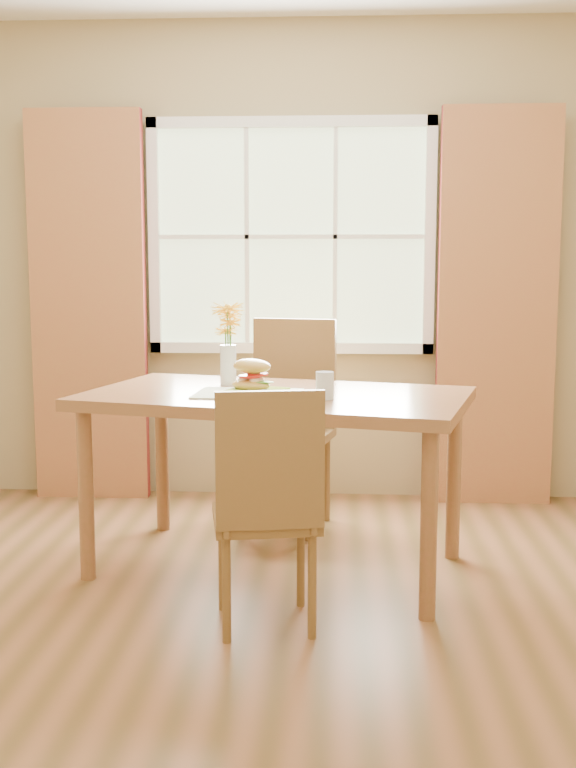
# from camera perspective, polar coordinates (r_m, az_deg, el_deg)

# --- Properties ---
(room) EXTENTS (4.24, 3.84, 2.74)m
(room) POSITION_cam_1_polar(r_m,az_deg,el_deg) (3.28, -1.46, 7.50)
(room) COLOR brown
(room) RESTS_ON ground
(window) EXTENTS (1.62, 0.06, 1.32)m
(window) POSITION_cam_1_polar(r_m,az_deg,el_deg) (5.15, 0.19, 9.33)
(window) COLOR #B0C696
(window) RESTS_ON room
(curtain_left) EXTENTS (0.65, 0.08, 2.20)m
(curtain_left) POSITION_cam_1_polar(r_m,az_deg,el_deg) (5.25, -12.54, 4.75)
(curtain_left) COLOR maroon
(curtain_left) RESTS_ON room
(curtain_right) EXTENTS (0.65, 0.08, 2.20)m
(curtain_right) POSITION_cam_1_polar(r_m,az_deg,el_deg) (5.13, 13.11, 4.66)
(curtain_right) COLOR maroon
(curtain_right) RESTS_ON room
(dining_table) EXTENTS (1.81, 1.30, 0.80)m
(dining_table) POSITION_cam_1_polar(r_m,az_deg,el_deg) (3.94, -0.76, -1.74)
(dining_table) COLOR brown
(dining_table) RESTS_ON room
(chair_near) EXTENTS (0.44, 0.44, 0.92)m
(chair_near) POSITION_cam_1_polar(r_m,az_deg,el_deg) (3.30, -1.33, -7.35)
(chair_near) COLOR brown
(chair_near) RESTS_ON room
(chair_far) EXTENTS (0.53, 0.53, 1.07)m
(chair_far) POSITION_cam_1_polar(r_m,az_deg,el_deg) (4.65, 0.08, -1.84)
(chair_far) COLOR brown
(chair_far) RESTS_ON room
(placemat) EXTENTS (0.47, 0.36, 0.01)m
(placemat) POSITION_cam_1_polar(r_m,az_deg,el_deg) (3.88, -2.54, -0.61)
(placemat) COLOR beige
(placemat) RESTS_ON dining_table
(plate) EXTENTS (0.29, 0.29, 0.01)m
(plate) POSITION_cam_1_polar(r_m,az_deg,el_deg) (3.85, -2.04, -0.56)
(plate) COLOR #90C330
(plate) RESTS_ON placemat
(croissant_sandwich) EXTENTS (0.22, 0.20, 0.14)m
(croissant_sandwich) POSITION_cam_1_polar(r_m,az_deg,el_deg) (3.86, -2.32, 0.57)
(croissant_sandwich) COLOR gold
(croissant_sandwich) RESTS_ON plate
(water_glass) EXTENTS (0.08, 0.08, 0.11)m
(water_glass) POSITION_cam_1_polar(r_m,az_deg,el_deg) (3.74, 2.35, -0.13)
(water_glass) COLOR silver
(water_glass) RESTS_ON dining_table
(flower_vase) EXTENTS (0.16, 0.16, 0.38)m
(flower_vase) POSITION_cam_1_polar(r_m,az_deg,el_deg) (4.14, -3.82, 3.23)
(flower_vase) COLOR silver
(flower_vase) RESTS_ON dining_table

